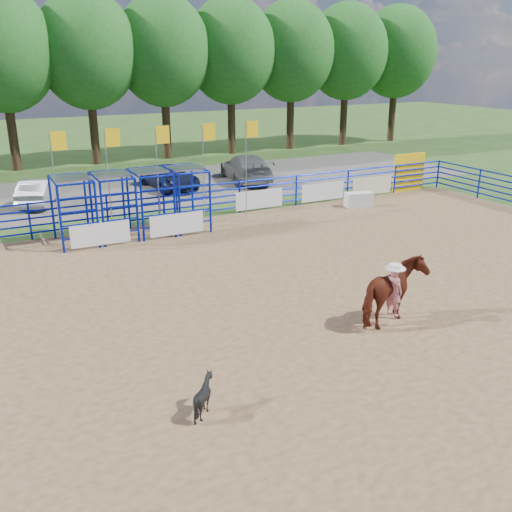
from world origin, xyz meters
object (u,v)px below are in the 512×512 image
horse_and_rider (394,291)px  car_d (246,168)px  car_c (170,177)px  car_b (38,192)px  calf (204,396)px  announcer_table (359,200)px

horse_and_rider → car_d: horse_and_rider is taller
horse_and_rider → car_c: size_ratio=0.53×
car_b → car_c: 6.87m
horse_and_rider → calf: (-5.98, -1.50, -0.55)m
car_d → car_b: bearing=13.5°
horse_and_rider → car_c: horse_and_rider is taller
announcer_table → car_b: 15.42m
calf → car_b: 19.68m
horse_and_rider → car_c: (0.26, 18.70, -0.33)m
announcer_table → car_b: (-13.51, 7.44, 0.28)m
calf → car_c: size_ratio=0.18×
car_c → car_b: bearing=-179.3°
announcer_table → horse_and_rider: bearing=-122.8°
car_b → car_d: size_ratio=0.74×
car_b → car_d: car_d is taller
announcer_table → car_b: car_b is taller
car_b → car_d: 11.41m
announcer_table → car_d: 8.17m
horse_and_rider → car_d: size_ratio=0.45×
announcer_table → horse_and_rider: 12.79m
car_c → car_d: bearing=-4.9°
announcer_table → car_c: (-6.67, 7.97, 0.26)m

